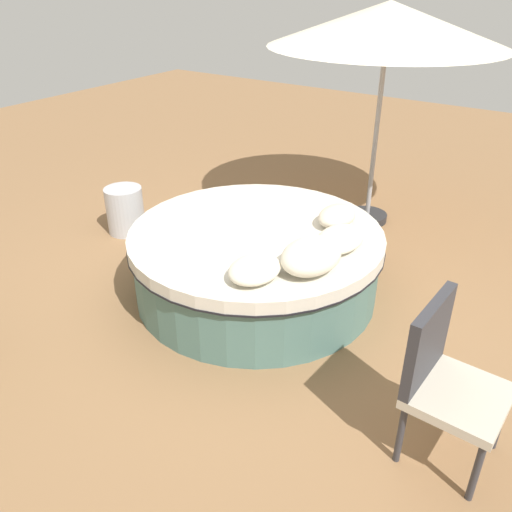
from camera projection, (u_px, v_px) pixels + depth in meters
name	position (u px, v px, depth m)	size (l,w,h in m)	color
ground_plane	(256.00, 291.00, 4.66)	(16.00, 16.00, 0.00)	olive
round_bed	(256.00, 261.00, 4.52)	(2.13, 2.13, 0.59)	#4C726B
throw_pillow_0	(255.00, 269.00, 3.69)	(0.43, 0.34, 0.14)	beige
throw_pillow_1	(311.00, 256.00, 3.79)	(0.54, 0.40, 0.22)	beige
throw_pillow_2	(340.00, 239.00, 4.09)	(0.50, 0.33, 0.15)	beige
throw_pillow_3	(337.00, 216.00, 4.44)	(0.41, 0.28, 0.16)	beige
patio_chair	(444.00, 373.00, 2.91)	(0.55, 0.53, 0.98)	#333338
patio_umbrella	(388.00, 25.00, 4.97)	(2.30, 2.30, 2.24)	#262628
side_table	(125.00, 210.00, 5.59)	(0.39, 0.39, 0.49)	#B7B7BC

